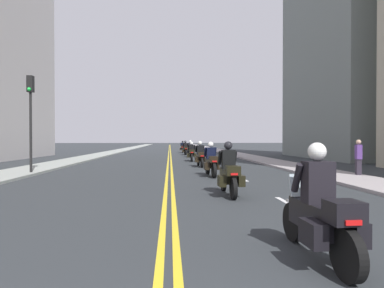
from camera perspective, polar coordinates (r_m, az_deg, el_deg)
ground_plane at (r=48.01m, az=-4.03°, el=-1.30°), size 264.00×264.00×0.00m
sidewalk_left at (r=48.62m, az=-13.11°, el=-1.22°), size 2.54×144.00×0.12m
sidewalk_right at (r=48.61m, az=5.04°, el=-1.20°), size 2.54×144.00×0.12m
centreline_yellow_inner at (r=48.01m, az=-4.18°, el=-1.29°), size 0.12×132.00×0.01m
centreline_yellow_outer at (r=48.01m, az=-3.89°, el=-1.29°), size 0.12×132.00×0.01m
lane_dashes_white at (r=29.20m, az=2.25°, el=-2.60°), size 0.14×56.40×0.01m
building_right_1 at (r=35.43m, az=25.59°, el=22.21°), size 6.63×13.74×29.43m
motorcycle_0 at (r=4.90m, az=22.08°, el=-11.58°), size 0.77×2.20×1.67m
motorcycle_1 at (r=9.80m, az=6.64°, el=-5.32°), size 0.77×2.23×1.67m
motorcycle_2 at (r=14.87m, az=3.46°, el=-3.32°), size 0.78×2.31×1.63m
motorcycle_3 at (r=20.07m, az=1.50°, el=-2.24°), size 0.78×2.16×1.64m
motorcycle_4 at (r=25.31m, az=-0.06°, el=-1.66°), size 0.78×2.13×1.56m
motorcycle_5 at (r=31.31m, az=-0.28°, el=-1.13°), size 0.77×2.14×1.69m
motorcycle_6 at (r=36.19m, az=-1.20°, el=-0.92°), size 0.77×2.18×1.63m
motorcycle_7 at (r=42.00m, az=-1.70°, el=-0.70°), size 0.78×2.26×1.59m
traffic_light_near at (r=17.51m, az=-27.06°, el=5.97°), size 0.28×0.38×4.85m
pedestrian_1 at (r=16.28m, az=27.76°, el=-2.23°), size 0.30×0.40×1.72m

